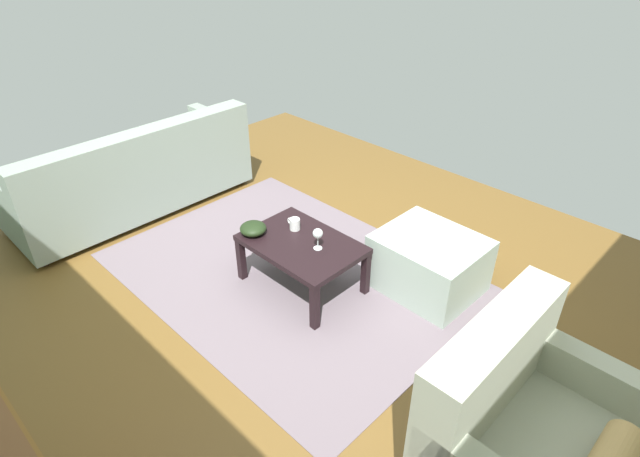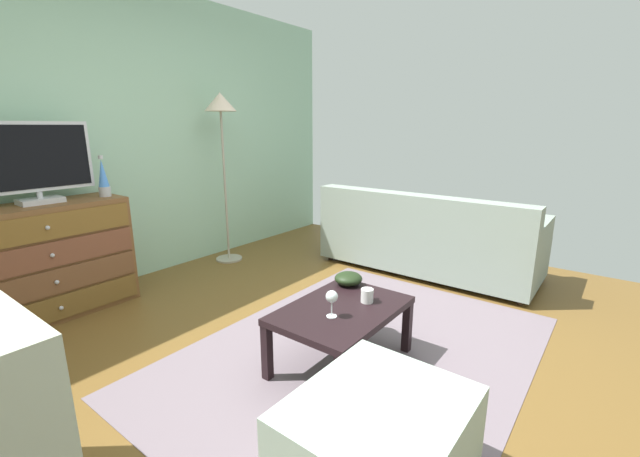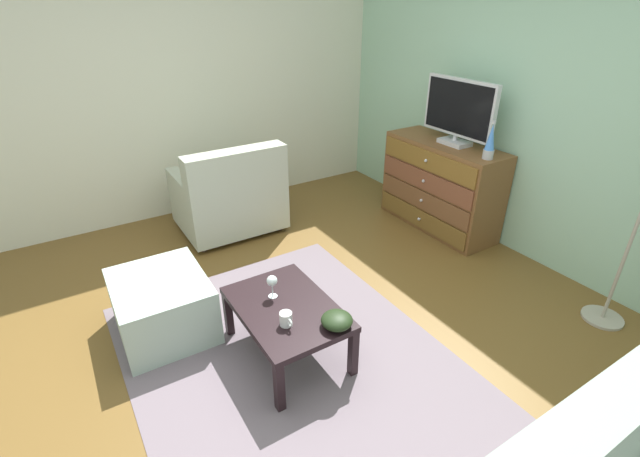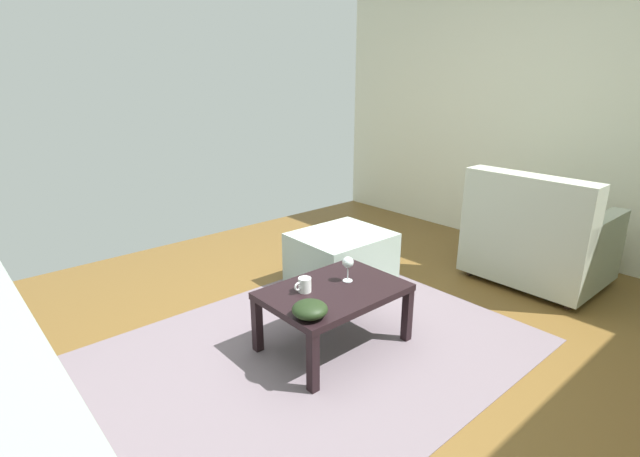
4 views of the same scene
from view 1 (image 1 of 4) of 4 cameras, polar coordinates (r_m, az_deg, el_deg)
name	(u,v)px [view 1 (image 1 of 4)]	position (r m, az deg, el deg)	size (l,w,h in m)	color
ground_plane	(287,300)	(3.71, -3.63, -7.90)	(5.63, 5.09, 0.05)	brown
area_rug	(289,272)	(3.91, -3.47, -4.89)	(2.60, 1.90, 0.01)	slate
coffee_table	(302,248)	(3.60, -2.04, -2.16)	(0.82, 0.57, 0.38)	black
wine_glass	(318,234)	(3.44, -0.25, -0.63)	(0.07, 0.07, 0.16)	silver
mug	(295,224)	(3.69, -2.85, 0.51)	(0.11, 0.08, 0.08)	white
bowl_decorative	(253,228)	(3.67, -7.44, 0.00)	(0.19, 0.19, 0.08)	black
couch_large	(133,176)	(4.86, -20.10, 5.52)	(0.85, 2.08, 0.81)	#332319
armchair	(528,439)	(2.64, 22.07, -20.84)	(0.80, 0.94, 0.89)	#332319
ottoman	(429,263)	(3.74, 11.97, -3.79)	(0.70, 0.60, 0.41)	#A2B6A9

